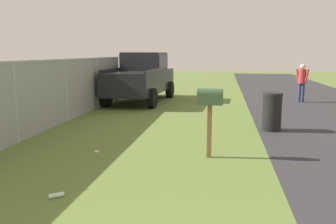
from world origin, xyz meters
TOP-DOWN VIEW (x-y plane):
  - mailbox at (6.80, -0.04)m, footprint 0.23×0.51m
  - pickup_truck at (14.67, 3.19)m, footprint 4.97×2.33m
  - trash_bin at (9.54, -1.59)m, footprint 0.52×0.52m
  - pedestrian at (15.45, -3.54)m, footprint 0.33×0.49m
  - fence_section at (8.57, 4.41)m, footprint 13.37×0.07m
  - litter_bottle_by_mailbox at (4.43, 2.07)m, footprint 0.19×0.22m
  - litter_wrapper_midfield_a at (6.84, 2.35)m, footprint 0.14×0.12m

SIDE VIEW (x-z plane):
  - litter_wrapper_midfield_a at x=6.84m, z-range 0.00..0.01m
  - litter_bottle_by_mailbox at x=4.43m, z-range 0.00..0.07m
  - trash_bin at x=9.54m, z-range 0.00..1.03m
  - pedestrian at x=15.45m, z-range 0.12..1.74m
  - fence_section at x=8.57m, z-range 0.07..1.97m
  - pickup_truck at x=14.67m, z-range 0.06..2.15m
  - mailbox at x=6.80m, z-range 0.42..1.81m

